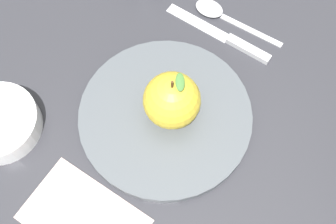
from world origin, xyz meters
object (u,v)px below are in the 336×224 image
Objects in this scene: knife at (227,38)px; apple at (172,100)px; dinner_plate at (168,115)px; linen_napkin at (84,219)px; spoon at (218,13)px.

apple is at bearing -132.10° from knife.
dinner_plate is 0.19m from linen_napkin.
spoon is (0.10, 0.17, -0.05)m from apple.
apple is 0.63× the size of knife.
knife is at bearing 46.69° from dinner_plate.
spoon is (-0.01, 0.05, 0.00)m from knife.
dinner_plate is 0.17m from knife.
dinner_plate is 1.70× the size of knife.
spoon is at bearing 58.74° from apple.
linen_napkin is (-0.14, -0.13, -0.05)m from apple.
apple is 0.17m from knife.
dinner_plate reaches higher than linen_napkin.
apple is 0.59× the size of linen_napkin.
linen_napkin is (-0.24, -0.30, -0.00)m from spoon.
linen_napkin is at bearing -135.94° from dinner_plate.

